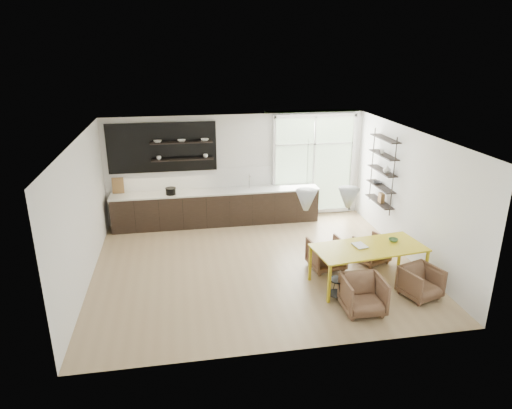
% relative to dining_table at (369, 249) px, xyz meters
% --- Properties ---
extents(room, '(7.02, 6.01, 2.91)m').
position_rel_dining_table_xyz_m(room, '(-1.52, 2.23, 0.70)').
color(room, tan).
rests_on(room, ground).
extents(kitchen_run, '(5.54, 0.69, 2.75)m').
position_rel_dining_table_xyz_m(kitchen_run, '(-2.79, 3.83, -0.16)').
color(kitchen_run, black).
rests_on(kitchen_run, ground).
extents(right_shelving, '(0.26, 1.22, 1.90)m').
position_rel_dining_table_xyz_m(right_shelving, '(1.26, 2.31, 0.89)').
color(right_shelving, black).
rests_on(right_shelving, ground).
extents(dining_table, '(2.33, 1.27, 0.81)m').
position_rel_dining_table_xyz_m(dining_table, '(0.00, 0.00, 0.00)').
color(dining_table, gold).
rests_on(dining_table, ground).
extents(armchair_back_left, '(0.79, 0.81, 0.66)m').
position_rel_dining_table_xyz_m(armchair_back_left, '(-0.61, 0.78, -0.43)').
color(armchair_back_left, brown).
rests_on(armchair_back_left, ground).
extents(armchair_back_right, '(0.83, 0.84, 0.60)m').
position_rel_dining_table_xyz_m(armchair_back_right, '(0.49, 0.90, -0.46)').
color(armchair_back_right, brown).
rests_on(armchair_back_right, ground).
extents(armchair_front_left, '(0.74, 0.76, 0.68)m').
position_rel_dining_table_xyz_m(armchair_front_left, '(-0.48, -0.97, -0.42)').
color(armchair_front_left, brown).
rests_on(armchair_front_left, ground).
extents(armchair_front_right, '(0.84, 0.85, 0.62)m').
position_rel_dining_table_xyz_m(armchair_front_right, '(0.81, -0.68, -0.45)').
color(armchair_front_right, brown).
rests_on(armchair_front_right, ground).
extents(wire_stool, '(0.34, 0.34, 0.43)m').
position_rel_dining_table_xyz_m(wire_stool, '(-0.80, -0.49, -0.48)').
color(wire_stool, black).
rests_on(wire_stool, ground).
extents(table_book, '(0.28, 0.34, 0.03)m').
position_rel_dining_table_xyz_m(table_book, '(-0.28, 0.04, 0.07)').
color(table_book, white).
rests_on(table_book, dining_table).
extents(table_bowl, '(0.20, 0.20, 0.06)m').
position_rel_dining_table_xyz_m(table_bowl, '(0.60, 0.17, 0.08)').
color(table_bowl, '#487243').
rests_on(table_bowl, dining_table).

